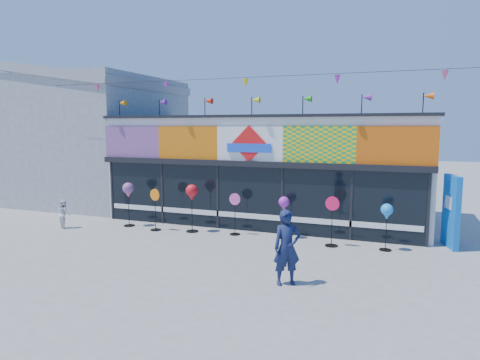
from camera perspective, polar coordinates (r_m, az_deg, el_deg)
The scene contains 13 objects.
ground at distance 12.25m, azimuth -4.13°, elevation -10.37°, with size 80.00×80.00×0.00m, color gray.
kite_shop at distance 17.34m, azimuth 4.01°, elevation 1.70°, with size 16.00×5.70×5.31m.
neighbour_building at distance 23.07m, azimuth -19.81°, elevation 5.51°, with size 8.18×7.20×6.87m.
blue_sign at distance 14.57m, azimuth 26.33°, elevation -3.75°, with size 0.42×1.12×2.22m.
spinner_0 at distance 16.33m, azimuth -14.68°, elevation -1.47°, with size 0.41×0.41×1.63m.
spinner_1 at distance 15.52m, azimuth -11.24°, elevation -3.75°, with size 0.42×0.38×1.49m.
spinner_2 at distance 15.01m, azimuth -6.45°, elevation -1.86°, with size 0.43×0.43×1.68m.
spinner_3 at distance 14.62m, azimuth -0.69°, elevation -4.41°, with size 0.40×0.37×1.43m.
spinner_4 at distance 14.16m, azimuth 5.88°, elevation -3.33°, with size 0.35×0.35×1.40m.
spinner_5 at distance 13.51m, azimuth 12.16°, elevation -5.24°, with size 0.44×0.40×1.56m.
spinner_6 at distance 13.42m, azimuth 18.99°, elevation -4.19°, with size 0.36×0.36×1.42m.
adult_man at distance 10.11m, azimuth 6.27°, elevation -8.94°, with size 0.65×0.42×1.77m, color #151E43.
child at distance 16.92m, azimuth -22.41°, elevation -4.18°, with size 0.51×0.29×1.04m, color white.
Camera 1 is at (4.90, -10.61, 3.67)m, focal length 32.00 mm.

